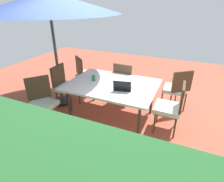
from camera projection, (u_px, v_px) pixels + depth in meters
ground_plane at (112, 117)px, 3.96m from camera, size 10.00×10.00×0.02m
hedge_row at (21, 180)px, 1.83m from camera, size 6.30×0.78×1.28m
dining_table at (112, 86)px, 3.63m from camera, size 1.73×1.26×0.77m
patio_umbrella at (49, 3)px, 3.55m from camera, size 2.84×2.84×2.41m
chair_southeast at (85, 73)px, 4.79m from camera, size 0.58×0.58×0.98m
chair_south at (125, 80)px, 4.36m from camera, size 0.46×0.47×0.98m
chair_west at (172, 106)px, 3.30m from camera, size 0.47×0.46×0.98m
chair_east at (65, 84)px, 4.13m from camera, size 0.47×0.46×0.98m
chair_northeast at (41, 101)px, 3.47m from camera, size 0.58×0.58×0.98m
chair_southwest at (177, 88)px, 3.98m from camera, size 0.58×0.58×0.98m
laptop at (122, 88)px, 3.34m from camera, size 0.37×0.31×0.21m
cup at (94, 78)px, 3.74m from camera, size 0.07×0.07×0.12m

